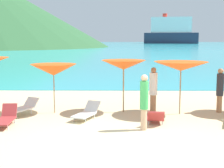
{
  "coord_description": "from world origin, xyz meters",
  "views": [
    {
      "loc": [
        -0.12,
        -9.6,
        3.05
      ],
      "look_at": [
        -0.31,
        3.97,
        1.2
      ],
      "focal_mm": 52.12,
      "sensor_mm": 36.0,
      "label": 1
    }
  ],
  "objects_px": {
    "umbrella_3": "(124,65)",
    "beachgoer_2": "(153,88)",
    "lounge_chair_0": "(22,108)",
    "beachgoer_0": "(144,100)",
    "umbrella_2": "(54,70)",
    "lounge_chair_3": "(155,117)",
    "umbrella_4": "(181,66)",
    "beachgoer_1": "(220,89)",
    "lounge_chair_7": "(6,118)",
    "cruise_ship": "(171,32)",
    "lounge_chair_5": "(87,112)"
  },
  "relations": [
    {
      "from": "lounge_chair_7",
      "to": "beachgoer_1",
      "type": "height_order",
      "value": "beachgoer_1"
    },
    {
      "from": "lounge_chair_7",
      "to": "lounge_chair_0",
      "type": "bearing_deg",
      "value": 83.33
    },
    {
      "from": "lounge_chair_0",
      "to": "umbrella_4",
      "type": "bearing_deg",
      "value": 27.93
    },
    {
      "from": "lounge_chair_7",
      "to": "beachgoer_2",
      "type": "height_order",
      "value": "beachgoer_2"
    },
    {
      "from": "umbrella_2",
      "to": "lounge_chair_3",
      "type": "relative_size",
      "value": 1.48
    },
    {
      "from": "umbrella_3",
      "to": "beachgoer_2",
      "type": "bearing_deg",
      "value": 5.33
    },
    {
      "from": "umbrella_4",
      "to": "cruise_ship",
      "type": "relative_size",
      "value": 0.05
    },
    {
      "from": "umbrella_2",
      "to": "lounge_chair_3",
      "type": "height_order",
      "value": "umbrella_2"
    },
    {
      "from": "lounge_chair_7",
      "to": "cruise_ship",
      "type": "xyz_separation_m",
      "value": [
        49.08,
        260.28,
        9.26
      ]
    },
    {
      "from": "umbrella_2",
      "to": "beachgoer_0",
      "type": "xyz_separation_m",
      "value": [
        3.54,
        -2.57,
        -0.78
      ]
    },
    {
      "from": "umbrella_2",
      "to": "beachgoer_2",
      "type": "height_order",
      "value": "umbrella_2"
    },
    {
      "from": "umbrella_4",
      "to": "lounge_chair_7",
      "type": "relative_size",
      "value": 1.58
    },
    {
      "from": "umbrella_3",
      "to": "lounge_chair_0",
      "type": "bearing_deg",
      "value": -172.61
    },
    {
      "from": "umbrella_2",
      "to": "umbrella_3",
      "type": "relative_size",
      "value": 0.93
    },
    {
      "from": "umbrella_3",
      "to": "lounge_chair_7",
      "type": "relative_size",
      "value": 1.43
    },
    {
      "from": "umbrella_4",
      "to": "lounge_chair_5",
      "type": "bearing_deg",
      "value": -166.68
    },
    {
      "from": "lounge_chair_0",
      "to": "beachgoer_0",
      "type": "xyz_separation_m",
      "value": [
        4.81,
        -2.22,
        0.74
      ]
    },
    {
      "from": "cruise_ship",
      "to": "lounge_chair_0",
      "type": "bearing_deg",
      "value": -88.63
    },
    {
      "from": "umbrella_2",
      "to": "lounge_chair_7",
      "type": "bearing_deg",
      "value": -124.22
    },
    {
      "from": "umbrella_2",
      "to": "lounge_chair_3",
      "type": "distance_m",
      "value": 4.65
    },
    {
      "from": "umbrella_4",
      "to": "beachgoer_1",
      "type": "xyz_separation_m",
      "value": [
        1.73,
        0.35,
        -0.97
      ]
    },
    {
      "from": "lounge_chair_5",
      "to": "beachgoer_2",
      "type": "relative_size",
      "value": 0.83
    },
    {
      "from": "lounge_chair_7",
      "to": "beachgoer_0",
      "type": "height_order",
      "value": "beachgoer_0"
    },
    {
      "from": "umbrella_3",
      "to": "beachgoer_0",
      "type": "relative_size",
      "value": 1.16
    },
    {
      "from": "lounge_chair_7",
      "to": "beachgoer_1",
      "type": "bearing_deg",
      "value": 11.84
    },
    {
      "from": "beachgoer_2",
      "to": "lounge_chair_0",
      "type": "bearing_deg",
      "value": 157.25
    },
    {
      "from": "lounge_chair_0",
      "to": "cruise_ship",
      "type": "xyz_separation_m",
      "value": [
        48.97,
        258.61,
        9.24
      ]
    },
    {
      "from": "umbrella_3",
      "to": "beachgoer_2",
      "type": "relative_size",
      "value": 1.16
    },
    {
      "from": "beachgoer_0",
      "to": "umbrella_3",
      "type": "bearing_deg",
      "value": -159.32
    },
    {
      "from": "lounge_chair_5",
      "to": "beachgoer_0",
      "type": "distance_m",
      "value": 2.7
    },
    {
      "from": "lounge_chair_3",
      "to": "beachgoer_0",
      "type": "relative_size",
      "value": 0.74
    },
    {
      "from": "lounge_chair_5",
      "to": "beachgoer_2",
      "type": "distance_m",
      "value": 3.13
    },
    {
      "from": "lounge_chair_7",
      "to": "beachgoer_1",
      "type": "distance_m",
      "value": 8.65
    },
    {
      "from": "lounge_chair_3",
      "to": "lounge_chair_7",
      "type": "distance_m",
      "value": 5.43
    },
    {
      "from": "umbrella_2",
      "to": "beachgoer_0",
      "type": "distance_m",
      "value": 4.44
    },
    {
      "from": "umbrella_2",
      "to": "umbrella_4",
      "type": "relative_size",
      "value": 0.85
    },
    {
      "from": "lounge_chair_0",
      "to": "beachgoer_2",
      "type": "height_order",
      "value": "beachgoer_2"
    },
    {
      "from": "umbrella_3",
      "to": "lounge_chair_7",
      "type": "bearing_deg",
      "value": -152.63
    },
    {
      "from": "umbrella_2",
      "to": "umbrella_4",
      "type": "height_order",
      "value": "umbrella_4"
    },
    {
      "from": "beachgoer_0",
      "to": "beachgoer_1",
      "type": "height_order",
      "value": "beachgoer_0"
    },
    {
      "from": "beachgoer_1",
      "to": "beachgoer_2",
      "type": "distance_m",
      "value": 2.79
    },
    {
      "from": "umbrella_2",
      "to": "lounge_chair_0",
      "type": "height_order",
      "value": "umbrella_2"
    },
    {
      "from": "umbrella_3",
      "to": "umbrella_4",
      "type": "relative_size",
      "value": 0.91
    },
    {
      "from": "umbrella_4",
      "to": "lounge_chair_7",
      "type": "xyz_separation_m",
      "value": [
        -6.6,
        -1.87,
        -1.71
      ]
    },
    {
      "from": "umbrella_4",
      "to": "lounge_chair_5",
      "type": "height_order",
      "value": "umbrella_4"
    },
    {
      "from": "lounge_chair_0",
      "to": "umbrella_3",
      "type": "bearing_deg",
      "value": 33.59
    },
    {
      "from": "umbrella_4",
      "to": "lounge_chair_0",
      "type": "relative_size",
      "value": 1.43
    },
    {
      "from": "lounge_chair_0",
      "to": "beachgoer_0",
      "type": "distance_m",
      "value": 5.35
    },
    {
      "from": "umbrella_4",
      "to": "beachgoer_1",
      "type": "height_order",
      "value": "umbrella_4"
    },
    {
      "from": "lounge_chair_5",
      "to": "umbrella_2",
      "type": "bearing_deg",
      "value": 166.47
    }
  ]
}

